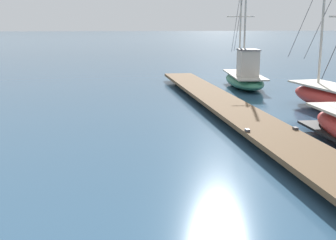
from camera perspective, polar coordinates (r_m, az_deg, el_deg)
name	(u,v)px	position (r m, az deg, el deg)	size (l,w,h in m)	color
floating_dock	(228,106)	(18.83, 7.72, 1.74)	(2.81, 23.84, 0.53)	brown
fishing_boat_1	(245,76)	(26.91, 9.76, 5.52)	(2.46, 7.82, 7.13)	#337556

